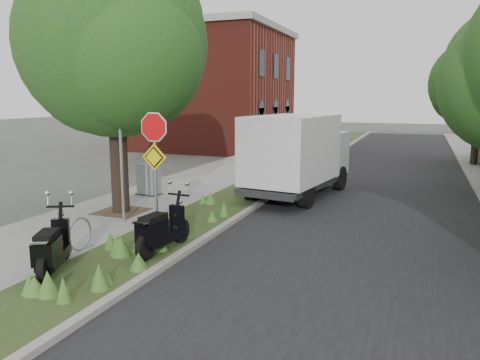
% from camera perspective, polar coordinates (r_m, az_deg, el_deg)
% --- Properties ---
extents(ground, '(120.00, 120.00, 0.00)m').
position_cam_1_polar(ground, '(10.45, -5.01, -9.84)').
color(ground, '#4C5147').
rests_on(ground, ground).
extents(sidewalk_near, '(3.50, 60.00, 0.12)m').
position_cam_1_polar(sidewalk_near, '(20.97, -3.42, 0.46)').
color(sidewalk_near, gray).
rests_on(sidewalk_near, ground).
extents(verge, '(2.00, 60.00, 0.12)m').
position_cam_1_polar(verge, '(20.00, 3.77, -0.02)').
color(verge, '#2F411B').
rests_on(verge, ground).
extents(kerb_near, '(0.20, 60.00, 0.13)m').
position_cam_1_polar(kerb_near, '(19.73, 6.54, -0.18)').
color(kerb_near, '#9E9991').
rests_on(kerb_near, ground).
extents(road, '(7.00, 60.00, 0.01)m').
position_cam_1_polar(road, '(19.18, 16.70, -1.02)').
color(road, black).
rests_on(road, ground).
extents(kerb_far, '(0.20, 60.00, 0.13)m').
position_cam_1_polar(kerb_far, '(19.24, 27.15, -1.50)').
color(kerb_far, '#9E9991').
rests_on(kerb_far, ground).
extents(street_tree_main, '(6.21, 5.54, 7.66)m').
position_cam_1_polar(street_tree_main, '(14.46, -15.21, 14.69)').
color(street_tree_main, black).
rests_on(street_tree_main, ground).
extents(bare_post, '(0.08, 0.08, 4.00)m').
position_cam_1_polar(bare_post, '(13.10, -14.31, 3.49)').
color(bare_post, '#A5A8AD').
rests_on(bare_post, ground).
extents(bike_hoop, '(0.06, 0.78, 0.77)m').
position_cam_1_polar(bike_hoop, '(11.25, -18.96, -6.24)').
color(bike_hoop, '#A5A8AD').
rests_on(bike_hoop, ground).
extents(sign_assembly, '(0.94, 0.08, 3.22)m').
position_cam_1_polar(sign_assembly, '(11.08, -10.38, 3.56)').
color(sign_assembly, '#A5A8AD').
rests_on(sign_assembly, ground).
extents(brick_building, '(9.40, 10.40, 8.30)m').
position_cam_1_polar(brick_building, '(33.79, -3.13, 11.16)').
color(brick_building, maroon).
rests_on(brick_building, ground).
extents(far_tree_c, '(4.37, 3.89, 5.93)m').
position_cam_1_polar(far_tree_c, '(26.97, 27.07, 9.83)').
color(far_tree_c, black).
rests_on(far_tree_c, ground).
extents(scooter_near, '(1.02, 1.77, 0.91)m').
position_cam_1_polar(scooter_near, '(9.91, -22.05, -8.22)').
color(scooter_near, black).
rests_on(scooter_near, ground).
extents(scooter_far, '(0.50, 1.93, 0.92)m').
position_cam_1_polar(scooter_far, '(10.55, -9.91, -6.51)').
color(scooter_far, black).
rests_on(scooter_far, ground).
extents(box_truck, '(2.92, 5.77, 2.50)m').
position_cam_1_polar(box_truck, '(16.79, 7.00, 3.42)').
color(box_truck, '#262628').
rests_on(box_truck, ground).
extents(utility_cabinet, '(0.90, 0.66, 1.10)m').
position_cam_1_polar(utility_cabinet, '(16.94, -11.08, 0.01)').
color(utility_cabinet, '#262628').
rests_on(utility_cabinet, ground).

